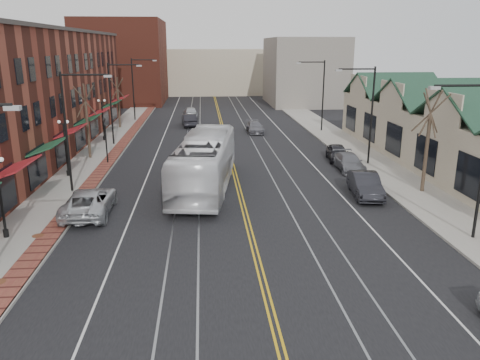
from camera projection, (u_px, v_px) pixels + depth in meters
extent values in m
plane|color=black|center=(271.00, 312.00, 17.80)|extent=(160.00, 160.00, 0.00)
cube|color=gray|center=(79.00, 176.00, 36.00)|extent=(4.00, 120.00, 0.15)
cube|color=gray|center=(382.00, 170.00, 37.85)|extent=(4.00, 120.00, 0.15)
cube|color=maroon|center=(11.00, 96.00, 40.66)|extent=(10.00, 50.00, 11.00)
cube|color=tan|center=(457.00, 142.00, 37.70)|extent=(8.00, 36.00, 4.60)
cube|color=maroon|center=(124.00, 62.00, 81.65)|extent=(14.00, 18.00, 14.00)
cube|color=tan|center=(213.00, 71.00, 97.94)|extent=(22.00, 14.00, 9.00)
cube|color=slate|center=(304.00, 71.00, 79.67)|extent=(12.00, 16.00, 11.00)
cube|color=#999999|center=(13.00, 108.00, 14.96)|extent=(0.50, 0.25, 0.15)
cylinder|color=black|center=(66.00, 133.00, 31.08)|extent=(0.16, 0.16, 8.00)
cylinder|color=black|center=(84.00, 75.00, 30.14)|extent=(3.00, 0.12, 0.12)
cube|color=#999999|center=(108.00, 76.00, 30.28)|extent=(0.50, 0.25, 0.15)
cylinder|color=black|center=(111.00, 104.00, 46.40)|extent=(0.16, 0.16, 8.00)
cylinder|color=black|center=(123.00, 65.00, 45.46)|extent=(3.00, 0.12, 0.12)
cube|color=#999999|center=(139.00, 66.00, 45.61)|extent=(0.50, 0.25, 0.15)
cylinder|color=black|center=(133.00, 90.00, 61.72)|extent=(0.16, 0.16, 8.00)
cylinder|color=black|center=(143.00, 60.00, 60.78)|extent=(3.00, 0.12, 0.12)
cube|color=#999999|center=(155.00, 61.00, 60.93)|extent=(0.50, 0.25, 0.15)
cylinder|color=black|center=(465.00, 86.00, 22.10)|extent=(3.00, 0.12, 0.12)
cube|color=#999999|center=(434.00, 88.00, 22.02)|extent=(0.50, 0.25, 0.15)
cylinder|color=black|center=(372.00, 116.00, 38.60)|extent=(0.16, 0.16, 8.00)
cylinder|color=black|center=(357.00, 69.00, 37.43)|extent=(3.00, 0.12, 0.12)
cube|color=#999999|center=(339.00, 70.00, 37.34)|extent=(0.50, 0.25, 0.15)
cylinder|color=black|center=(323.00, 96.00, 53.92)|extent=(0.16, 0.16, 8.00)
cylinder|color=black|center=(312.00, 62.00, 52.75)|extent=(3.00, 0.12, 0.12)
cube|color=#999999|center=(299.00, 63.00, 52.66)|extent=(0.50, 0.25, 0.15)
cylinder|color=black|center=(6.00, 233.00, 24.37)|extent=(0.28, 0.28, 0.40)
cylinder|color=black|center=(1.00, 201.00, 23.87)|extent=(0.14, 0.14, 4.00)
sphere|color=white|center=(1.00, 160.00, 23.30)|extent=(0.24, 0.24, 0.24)
cylinder|color=black|center=(68.00, 173.00, 35.87)|extent=(0.28, 0.28, 0.40)
cylinder|color=black|center=(66.00, 150.00, 35.37)|extent=(0.14, 0.14, 4.00)
cube|color=black|center=(63.00, 124.00, 34.81)|extent=(0.60, 0.06, 0.06)
sphere|color=white|center=(59.00, 122.00, 34.75)|extent=(0.24, 0.24, 0.24)
sphere|color=white|center=(67.00, 122.00, 34.79)|extent=(0.24, 0.24, 0.24)
cylinder|color=black|center=(105.00, 138.00, 49.27)|extent=(0.28, 0.28, 0.40)
cylinder|color=black|center=(103.00, 121.00, 48.77)|extent=(0.14, 0.14, 4.00)
cube|color=black|center=(102.00, 102.00, 48.22)|extent=(0.60, 0.06, 0.06)
sphere|color=white|center=(98.00, 100.00, 48.15)|extent=(0.24, 0.24, 0.24)
sphere|color=white|center=(104.00, 100.00, 48.20)|extent=(0.24, 0.24, 0.24)
cylinder|color=#382B21|center=(88.00, 130.00, 41.01)|extent=(0.24, 0.24, 4.90)
cylinder|color=#382B21|center=(85.00, 101.00, 40.30)|extent=(0.58, 1.37, 2.90)
cylinder|color=#382B21|center=(85.00, 101.00, 40.30)|extent=(1.60, 0.66, 2.78)
cylinder|color=#382B21|center=(85.00, 101.00, 40.30)|extent=(0.53, 1.23, 2.96)
cylinder|color=#382B21|center=(85.00, 101.00, 40.30)|extent=(1.69, 1.03, 2.64)
cylinder|color=#382B21|center=(85.00, 101.00, 40.30)|extent=(1.78, 1.29, 2.48)
cylinder|color=#382B21|center=(119.00, 109.00, 56.38)|extent=(0.24, 0.24, 4.55)
cylinder|color=#382B21|center=(117.00, 89.00, 55.72)|extent=(0.55, 1.28, 2.69)
cylinder|color=#382B21|center=(117.00, 89.00, 55.72)|extent=(1.49, 0.62, 2.58)
cylinder|color=#382B21|center=(117.00, 89.00, 55.72)|extent=(0.50, 1.15, 2.75)
cylinder|color=#382B21|center=(117.00, 89.00, 55.72)|extent=(1.57, 0.97, 2.45)
cylinder|color=#382B21|center=(117.00, 89.00, 55.72)|extent=(1.66, 1.20, 2.30)
cylinder|color=#382B21|center=(426.00, 154.00, 31.39)|extent=(0.24, 0.24, 5.25)
cylinder|color=#382B21|center=(431.00, 113.00, 30.64)|extent=(0.61, 1.46, 3.10)
cylinder|color=#382B21|center=(431.00, 113.00, 30.64)|extent=(1.70, 0.70, 2.97)
cylinder|color=#382B21|center=(431.00, 113.00, 30.64)|extent=(0.56, 1.31, 3.17)
cylinder|color=#382B21|center=(431.00, 113.00, 30.64)|extent=(1.80, 1.10, 2.82)
cylinder|color=#382B21|center=(431.00, 113.00, 30.64)|extent=(1.90, 1.37, 2.65)
cylinder|color=#592D19|center=(38.00, 236.00, 24.55)|extent=(0.60, 0.60, 0.02)
cylinder|color=black|center=(106.00, 144.00, 39.48)|extent=(0.12, 0.12, 3.20)
imported|color=black|center=(105.00, 123.00, 38.99)|extent=(0.18, 0.15, 0.90)
imported|color=white|center=(205.00, 162.00, 32.74)|extent=(5.00, 13.87, 3.78)
imported|color=silver|center=(89.00, 202.00, 27.94)|extent=(2.71, 5.72, 1.58)
imported|color=#222227|center=(365.00, 185.00, 31.28)|extent=(2.22, 4.94, 1.58)
imported|color=slate|center=(349.00, 162.00, 37.81)|extent=(1.99, 4.66, 1.34)
imported|color=black|center=(337.00, 153.00, 40.95)|extent=(2.14, 4.33, 1.42)
imported|color=black|center=(189.00, 120.00, 58.50)|extent=(2.13, 4.81, 1.54)
imported|color=slate|center=(255.00, 127.00, 54.19)|extent=(1.92, 4.44, 1.27)
imported|color=#B2B5BA|center=(190.00, 112.00, 65.56)|extent=(2.30, 4.65, 1.52)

